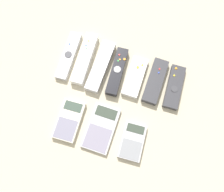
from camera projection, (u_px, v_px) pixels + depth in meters
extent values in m
plane|color=#B2A88E|center=(110.00, 103.00, 0.76)|extent=(3.00, 3.00, 0.00)
cube|color=#B7B7BC|center=(69.00, 56.00, 0.80)|extent=(0.05, 0.19, 0.02)
cylinder|color=#38383D|center=(68.00, 55.00, 0.79)|extent=(0.03, 0.03, 0.00)
cylinder|color=silver|center=(73.00, 45.00, 0.80)|extent=(0.01, 0.01, 0.00)
cylinder|color=blue|center=(69.00, 44.00, 0.80)|extent=(0.01, 0.01, 0.00)
cube|color=white|center=(85.00, 59.00, 0.79)|extent=(0.06, 0.20, 0.03)
cylinder|color=blue|center=(86.00, 45.00, 0.79)|extent=(0.01, 0.01, 0.00)
cylinder|color=green|center=(86.00, 48.00, 0.79)|extent=(0.01, 0.01, 0.00)
cylinder|color=orange|center=(89.00, 41.00, 0.80)|extent=(0.01, 0.01, 0.00)
cube|color=#B7B7BC|center=(101.00, 66.00, 0.78)|extent=(0.05, 0.20, 0.02)
cylinder|color=silver|center=(100.00, 65.00, 0.77)|extent=(0.02, 0.02, 0.00)
cylinder|color=silver|center=(106.00, 49.00, 0.79)|extent=(0.01, 0.01, 0.00)
cylinder|color=silver|center=(102.00, 54.00, 0.78)|extent=(0.01, 0.01, 0.00)
cube|color=black|center=(117.00, 72.00, 0.78)|extent=(0.05, 0.18, 0.03)
cylinder|color=#99999E|center=(117.00, 69.00, 0.76)|extent=(0.03, 0.03, 0.00)
cylinder|color=red|center=(119.00, 55.00, 0.78)|extent=(0.01, 0.01, 0.00)
cylinder|color=orange|center=(123.00, 59.00, 0.77)|extent=(0.01, 0.01, 0.00)
cylinder|color=green|center=(118.00, 61.00, 0.77)|extent=(0.01, 0.01, 0.00)
cylinder|color=orange|center=(120.00, 59.00, 0.77)|extent=(0.01, 0.01, 0.00)
cube|color=white|center=(135.00, 77.00, 0.77)|extent=(0.06, 0.15, 0.02)
cylinder|color=silver|center=(135.00, 77.00, 0.76)|extent=(0.02, 0.02, 0.00)
cylinder|color=orange|center=(138.00, 67.00, 0.77)|extent=(0.01, 0.01, 0.00)
cylinder|color=yellow|center=(142.00, 65.00, 0.78)|extent=(0.01, 0.01, 0.00)
cube|color=#333338|center=(155.00, 81.00, 0.77)|extent=(0.06, 0.17, 0.02)
cylinder|color=blue|center=(159.00, 73.00, 0.76)|extent=(0.01, 0.01, 0.00)
cylinder|color=red|center=(159.00, 69.00, 0.77)|extent=(0.01, 0.01, 0.00)
cube|color=#333338|center=(174.00, 87.00, 0.76)|extent=(0.06, 0.16, 0.02)
cylinder|color=#38383D|center=(174.00, 89.00, 0.75)|extent=(0.02, 0.02, 0.00)
cylinder|color=yellow|center=(174.00, 75.00, 0.76)|extent=(0.01, 0.01, 0.00)
cylinder|color=orange|center=(176.00, 68.00, 0.77)|extent=(0.01, 0.01, 0.00)
cube|color=beige|center=(69.00, 120.00, 0.73)|extent=(0.08, 0.14, 0.02)
cube|color=#38473D|center=(73.00, 106.00, 0.73)|extent=(0.06, 0.03, 0.00)
cube|color=slate|center=(65.00, 129.00, 0.71)|extent=(0.07, 0.07, 0.00)
cube|color=#B2B2B7|center=(102.00, 128.00, 0.72)|extent=(0.09, 0.16, 0.01)
cube|color=#333D33|center=(107.00, 113.00, 0.73)|extent=(0.07, 0.03, 0.00)
cube|color=gray|center=(98.00, 138.00, 0.71)|extent=(0.08, 0.08, 0.00)
cube|color=#B2B2B7|center=(132.00, 141.00, 0.71)|extent=(0.08, 0.12, 0.02)
cube|color=#333D33|center=(136.00, 129.00, 0.71)|extent=(0.06, 0.03, 0.00)
cube|color=gray|center=(131.00, 150.00, 0.69)|extent=(0.07, 0.06, 0.00)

